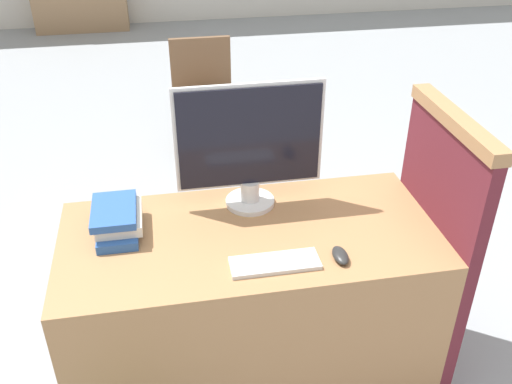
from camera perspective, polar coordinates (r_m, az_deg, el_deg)
desk at (r=2.41m, az=-0.59°, el=-11.40°), size 1.44×0.69×0.75m
carrel_divider at (r=2.44m, az=17.08°, el=-5.36°), size 0.07×0.61×1.20m
monitor at (r=2.21m, az=-0.65°, el=4.76°), size 0.58×0.20×0.52m
keyboard at (r=2.01m, az=1.89°, el=-7.13°), size 0.32×0.11×0.02m
mouse at (r=2.06m, az=8.43°, el=-6.29°), size 0.05×0.11×0.03m
book_stack at (r=2.21m, az=-13.70°, el=-2.68°), size 0.18×0.28×0.11m
far_chair at (r=4.22m, az=-5.28°, el=9.92°), size 0.44×0.44×0.83m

